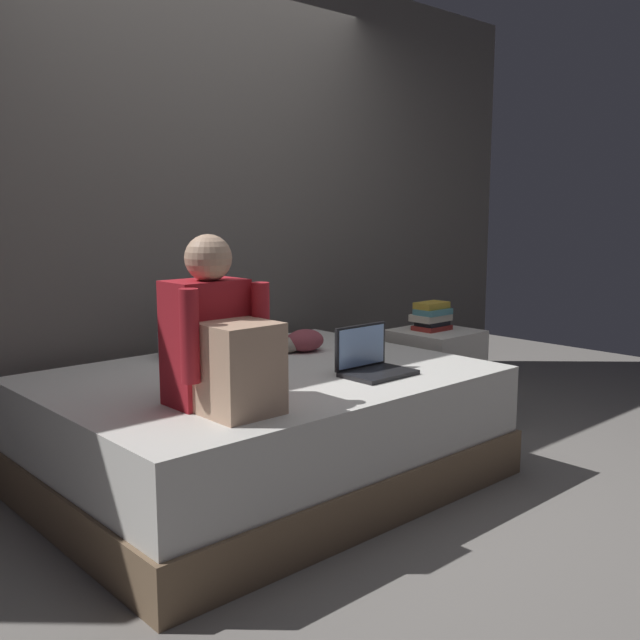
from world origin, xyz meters
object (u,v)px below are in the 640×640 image
object	(u,v)px
book_stack	(432,316)
clothes_pile	(297,342)
laptop	(371,362)
person_sitting	(219,342)
nightstand	(435,378)
pillow	(224,343)
bed	(264,428)

from	to	relation	value
book_stack	clothes_pile	bearing A→B (deg)	165.65
laptop	person_sitting	bearing A→B (deg)	179.18
laptop	book_stack	world-z (taller)	laptop
laptop	clothes_pile	distance (m)	0.64
nightstand	clothes_pile	bearing A→B (deg)	164.28
person_sitting	laptop	size ratio (longest dim) A/B	2.05
person_sitting	laptop	world-z (taller)	person_sitting
laptop	pillow	xyz separation A→B (m)	(-0.25, 0.81, 0.01)
pillow	book_stack	distance (m)	1.26
book_stack	nightstand	bearing A→B (deg)	-68.86
nightstand	laptop	size ratio (longest dim) A/B	1.80
laptop	clothes_pile	xyz separation A→B (m)	(0.09, 0.63, -0.00)
pillow	clothes_pile	world-z (taller)	pillow
bed	pillow	distance (m)	0.57
person_sitting	book_stack	size ratio (longest dim) A/B	2.98
clothes_pile	book_stack	bearing A→B (deg)	-14.35
book_stack	clothes_pile	xyz separation A→B (m)	(-0.85, 0.22, -0.07)
laptop	clothes_pile	world-z (taller)	laptop
pillow	book_stack	xyz separation A→B (m)	(1.20, -0.40, 0.06)
pillow	laptop	bearing A→B (deg)	-72.92
nightstand	pillow	world-z (taller)	pillow
person_sitting	clothes_pile	xyz separation A→B (m)	(0.92, 0.62, -0.20)
nightstand	book_stack	world-z (taller)	book_stack
book_stack	clothes_pile	size ratio (longest dim) A/B	0.81
person_sitting	laptop	bearing A→B (deg)	-0.82
person_sitting	book_stack	xyz separation A→B (m)	(1.77, 0.40, -0.13)
bed	laptop	xyz separation A→B (m)	(0.34, -0.36, 0.32)
person_sitting	pillow	distance (m)	1.00
nightstand	clothes_pile	world-z (taller)	clothes_pile
nightstand	book_stack	bearing A→B (deg)	111.14
bed	pillow	world-z (taller)	pillow
bed	nightstand	distance (m)	1.30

